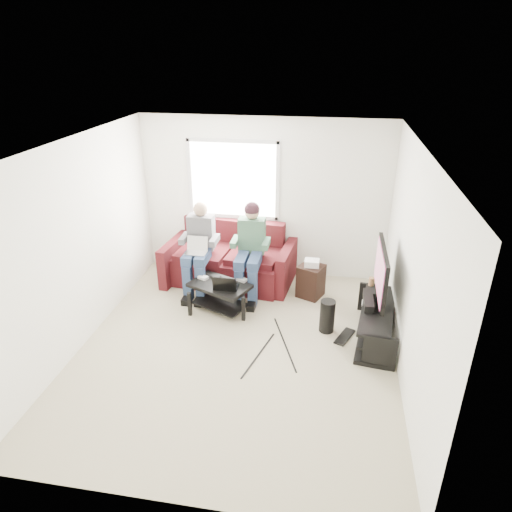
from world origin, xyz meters
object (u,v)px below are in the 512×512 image
object	(u,v)px
tv_stand	(376,324)
subwoofer	(327,316)
end_table	(311,280)
tv	(381,274)
sofa	(230,261)
coffee_table	(220,291)

from	to	relation	value
tv_stand	subwoofer	world-z (taller)	subwoofer
tv_stand	subwoofer	bearing A→B (deg)	175.67
subwoofer	end_table	world-z (taller)	end_table
tv	subwoofer	distance (m)	0.93
subwoofer	tv_stand	bearing A→B (deg)	-4.33
sofa	subwoofer	world-z (taller)	sofa
end_table	subwoofer	bearing A→B (deg)	-73.26
coffee_table	end_table	size ratio (longest dim) A/B	1.60
tv_stand	tv	size ratio (longest dim) A/B	1.28
coffee_table	tv_stand	distance (m)	2.23
sofa	tv_stand	distance (m)	2.59
tv	end_table	world-z (taller)	tv
coffee_table	tv_stand	bearing A→B (deg)	-8.81
subwoofer	coffee_table	bearing A→B (deg)	169.39
coffee_table	subwoofer	bearing A→B (deg)	-10.61
tv	subwoofer	bearing A→B (deg)	-175.39
coffee_table	tv	xyz separation A→B (m)	(2.20, -0.24, 0.60)
tv	end_table	size ratio (longest dim) A/B	1.78
sofa	tv	xyz separation A→B (m)	(2.25, -1.17, 0.56)
sofa	tv	world-z (taller)	tv
end_table	coffee_table	bearing A→B (deg)	-153.90
tv	end_table	distance (m)	1.41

